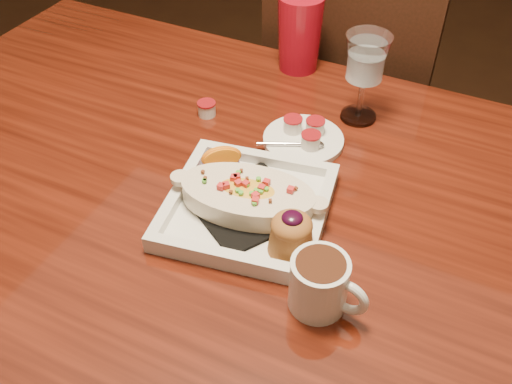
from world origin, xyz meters
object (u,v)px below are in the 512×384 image
at_px(chair_far, 350,113).
at_px(saucer, 303,137).
at_px(goblet, 366,63).
at_px(red_tumbler, 300,33).
at_px(plate, 252,203).
at_px(table, 242,228).
at_px(coffee_mug, 321,283).

distance_m(chair_far, saucer, 0.54).
height_order(goblet, red_tumbler, goblet).
bearing_deg(plate, chair_far, 84.06).
relative_size(table, coffee_mug, 13.51).
relative_size(table, plate, 5.26).
xyz_separation_m(table, red_tumbler, (-0.07, 0.40, 0.18)).
bearing_deg(saucer, coffee_mug, -63.97).
xyz_separation_m(plate, saucer, (-0.00, 0.21, -0.02)).
xyz_separation_m(coffee_mug, goblet, (-0.09, 0.44, 0.07)).
height_order(chair_far, saucer, chair_far).
bearing_deg(table, red_tumbler, 99.59).
xyz_separation_m(chair_far, red_tumbler, (-0.07, -0.23, 0.32)).
height_order(coffee_mug, saucer, coffee_mug).
distance_m(chair_far, plate, 0.73).
bearing_deg(coffee_mug, red_tumbler, 121.18).
distance_m(plate, goblet, 0.35).
relative_size(table, red_tumbler, 9.35).
relative_size(chair_far, red_tumbler, 5.80).
bearing_deg(plate, red_tumbler, 94.28).
relative_size(coffee_mug, goblet, 0.65).
bearing_deg(red_tumbler, coffee_mug, -64.42).
relative_size(goblet, red_tumbler, 1.07).
height_order(goblet, saucer, goblet).
bearing_deg(table, chair_far, 90.00).
height_order(plate, goblet, goblet).
bearing_deg(table, goblet, 68.46).
relative_size(chair_far, plate, 3.26).
distance_m(plate, red_tumbler, 0.47).
xyz_separation_m(goblet, red_tumbler, (-0.18, 0.12, -0.04)).
bearing_deg(goblet, table, -111.54).
xyz_separation_m(goblet, saucer, (-0.07, -0.12, -0.11)).
xyz_separation_m(chair_far, plate, (0.05, -0.68, 0.27)).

